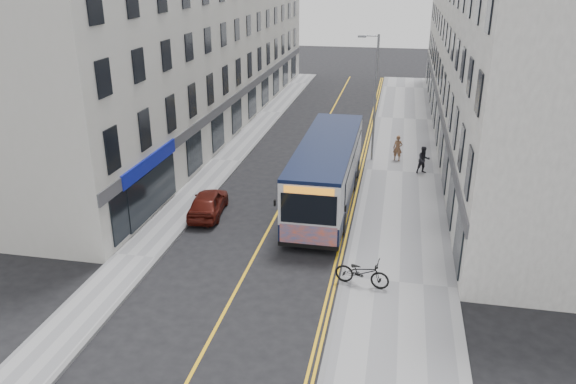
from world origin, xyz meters
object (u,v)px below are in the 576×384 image
at_px(streetlamp, 374,94).
at_px(pedestrian_far, 424,160).
at_px(city_bus, 327,170).
at_px(bicycle, 362,272).
at_px(car_white, 343,128).
at_px(pedestrian_near, 398,148).
at_px(car_maroon, 208,203).

relative_size(streetlamp, pedestrian_far, 4.82).
xyz_separation_m(city_bus, bicycle, (2.50, -8.14, -1.19)).
xyz_separation_m(pedestrian_far, car_white, (-5.63, 7.20, -0.28)).
distance_m(pedestrian_far, car_white, 9.15).
height_order(city_bus, pedestrian_near, city_bus).
xyz_separation_m(city_bus, pedestrian_near, (3.58, 7.70, -0.94)).
xyz_separation_m(streetlamp, car_maroon, (-7.57, -10.21, -3.73)).
distance_m(streetlamp, car_white, 6.79).
relative_size(pedestrian_far, car_white, 0.41).
distance_m(pedestrian_near, car_white, 6.50).
bearing_deg(pedestrian_near, bicycle, -82.32).
distance_m(city_bus, car_white, 12.84).
height_order(streetlamp, car_white, streetlamp).
bearing_deg(car_maroon, bicycle, 139.85).
bearing_deg(bicycle, pedestrian_near, 6.88).
bearing_deg(pedestrian_far, city_bus, -154.25).
distance_m(city_bus, bicycle, 8.60).
height_order(bicycle, pedestrian_far, pedestrian_far).
bearing_deg(car_white, pedestrian_far, -54.68).
bearing_deg(bicycle, pedestrian_far, -0.15).
bearing_deg(city_bus, bicycle, -72.91).
xyz_separation_m(city_bus, car_maroon, (-5.69, -2.61, -1.22)).
height_order(pedestrian_near, car_white, pedestrian_near).
height_order(pedestrian_near, car_maroon, pedestrian_near).
height_order(city_bus, car_white, city_bus).
bearing_deg(car_maroon, city_bus, -161.47).
bearing_deg(pedestrian_far, car_maroon, -164.45).
distance_m(city_bus, car_maroon, 6.38).
bearing_deg(pedestrian_far, car_white, 106.53).
bearing_deg(car_white, bicycle, -84.57).
relative_size(streetlamp, pedestrian_near, 4.87).
xyz_separation_m(streetlamp, car_white, (-2.37, 5.17, -3.71)).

